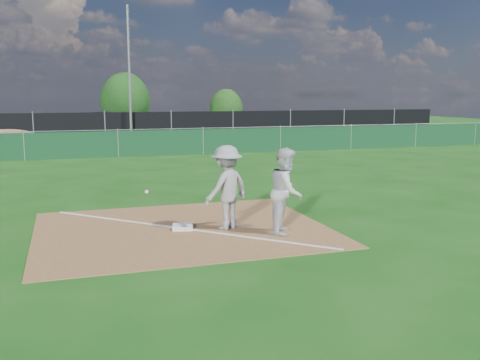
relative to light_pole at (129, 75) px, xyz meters
name	(u,v)px	position (x,y,z in m)	size (l,w,h in m)	color
ground	(132,172)	(-1.50, -12.70, -4.00)	(90.00, 90.00, 0.00)	#144C10
infield_dirt	(182,229)	(-1.50, -21.70, -3.99)	(6.00, 5.00, 0.02)	brown
foul_line	(182,228)	(-1.50, -21.70, -3.98)	(0.08, 7.00, 0.01)	white
green_fence	(118,144)	(-1.50, -7.70, -3.40)	(44.00, 0.05, 1.20)	#0F391E
dirt_mound	(7,141)	(-6.50, -4.20, -3.42)	(3.38, 2.60, 1.17)	#926C46
black_fence	(105,128)	(-1.50, 0.30, -3.10)	(46.00, 0.04, 1.80)	black
parking_lot	(100,136)	(-1.50, 5.30, -4.00)	(46.00, 9.00, 0.01)	black
light_pole	(129,75)	(0.00, 0.00, 0.00)	(0.16, 0.16, 8.00)	slate
first_base	(183,227)	(-1.50, -21.74, -3.94)	(0.42, 0.42, 0.09)	white
play_at_first	(227,187)	(-0.60, -21.97, -3.10)	(2.36, 1.13, 1.77)	#AAABAD
runner	(287,191)	(0.48, -22.64, -3.12)	(0.86, 0.67, 1.77)	silver
car_mid	(110,124)	(-0.81, 5.29, -3.16)	(1.77, 5.07, 1.67)	black
car_right	(153,126)	(2.08, 4.83, -3.32)	(1.88, 4.62, 1.34)	black
tree_mid	(125,101)	(0.83, 10.50, -1.65)	(3.85, 3.85, 4.57)	#382316
tree_right	(226,108)	(9.46, 11.73, -2.28)	(2.82, 2.82, 3.34)	#382316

